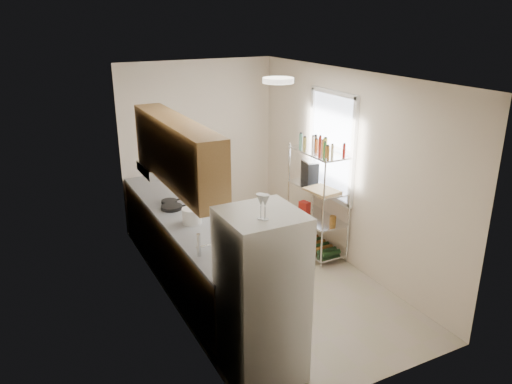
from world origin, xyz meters
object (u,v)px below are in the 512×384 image
(rice_cooker, at_px, (192,216))
(cutting_board, at_px, (322,190))
(frying_pan_large, at_px, (172,207))
(espresso_machine, at_px, (310,170))
(refrigerator, at_px, (261,297))

(rice_cooker, height_order, cutting_board, rice_cooker)
(frying_pan_large, xyz_separation_m, espresso_machine, (2.01, -0.10, 0.23))
(espresso_machine, bearing_deg, frying_pan_large, -174.97)
(refrigerator, relative_size, espresso_machine, 5.63)
(frying_pan_large, height_order, espresso_machine, espresso_machine)
(rice_cooker, xyz_separation_m, cutting_board, (1.83, -0.04, 0.03))
(refrigerator, bearing_deg, cutting_board, 42.96)
(refrigerator, distance_m, espresso_machine, 2.90)
(cutting_board, xyz_separation_m, espresso_machine, (0.11, 0.48, 0.13))
(rice_cooker, height_order, espresso_machine, espresso_machine)
(cutting_board, height_order, espresso_machine, espresso_machine)
(frying_pan_large, bearing_deg, refrigerator, -80.66)
(refrigerator, bearing_deg, frying_pan_large, 92.55)
(refrigerator, height_order, cutting_board, refrigerator)
(espresso_machine, bearing_deg, cutting_board, -94.80)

